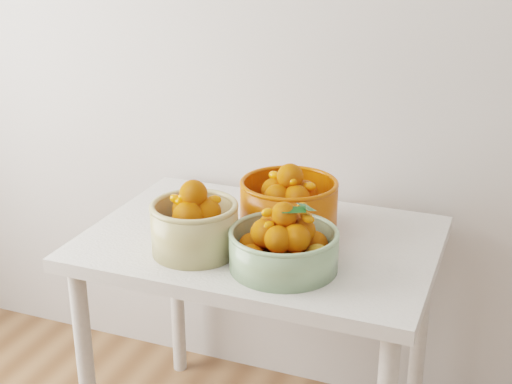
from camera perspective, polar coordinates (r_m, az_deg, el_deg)
table at (r=2.11m, az=0.41°, el=-5.96°), size 1.00×0.70×0.75m
bowl_cream at (r=1.95m, az=-4.95°, el=-2.68°), size 0.31×0.31×0.21m
bowl_green at (r=1.86m, az=2.23°, el=-4.27°), size 0.34×0.34×0.19m
bowl_orange at (r=2.08m, az=2.64°, el=-1.00°), size 0.33×0.33×0.21m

